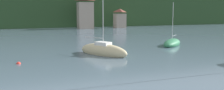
{
  "coord_description": "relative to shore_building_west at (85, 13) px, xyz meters",
  "views": [
    {
      "loc": [
        -7.47,
        17.86,
        5.94
      ],
      "look_at": [
        0.0,
        38.48,
        2.88
      ],
      "focal_mm": 39.46,
      "sensor_mm": 36.0,
      "label": 1
    }
  ],
  "objects": [
    {
      "name": "wooded_hillside",
      "position": [
        -29.5,
        44.99,
        3.57
      ],
      "size": [
        352.0,
        67.61,
        50.7
      ],
      "color": "#264223",
      "rests_on": "ground_plane"
    },
    {
      "name": "shore_building_west",
      "position": [
        0.0,
        0.0,
        0.0
      ],
      "size": [
        5.18,
        4.32,
        10.79
      ],
      "color": "gray",
      "rests_on": "ground_plane"
    },
    {
      "name": "shore_building_westcentral",
      "position": [
        12.34,
        -0.27,
        -2.01
      ],
      "size": [
        3.84,
        3.76,
        6.67
      ],
      "color": "gray",
      "rests_on": "ground_plane"
    },
    {
      "name": "sailboat_far_0",
      "position": [
        4.28,
        -45.03,
        -4.89
      ],
      "size": [
        6.58,
        6.34,
        7.78
      ],
      "rotation": [
        0.0,
        0.0,
        3.89
      ],
      "color": "#2D754C",
      "rests_on": "ground_plane"
    },
    {
      "name": "sailboat_far_2",
      "position": [
        -9.73,
        -49.73,
        -4.7
      ],
      "size": [
        5.92,
        7.7,
        11.33
      ],
      "rotation": [
        0.0,
        0.0,
        5.28
      ],
      "color": "#CCBC8E",
      "rests_on": "ground_plane"
    },
    {
      "name": "mooring_buoy_near",
      "position": [
        -20.47,
        -51.99,
        -5.24
      ],
      "size": [
        0.49,
        0.49,
        0.49
      ],
      "primitive_type": "sphere",
      "color": "red",
      "rests_on": "ground_plane"
    }
  ]
}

